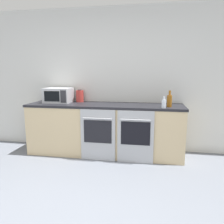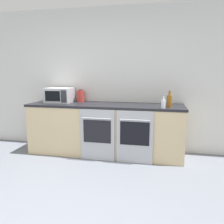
{
  "view_description": "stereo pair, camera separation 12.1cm",
  "coord_description": "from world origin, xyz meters",
  "px_view_note": "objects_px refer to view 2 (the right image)",
  "views": [
    {
      "loc": [
        0.78,
        -1.57,
        1.44
      ],
      "look_at": [
        0.13,
        2.12,
        0.76
      ],
      "focal_mm": 35.0,
      "sensor_mm": 36.0,
      "label": 1
    },
    {
      "loc": [
        0.9,
        -1.55,
        1.44
      ],
      "look_at": [
        0.13,
        2.12,
        0.76
      ],
      "focal_mm": 35.0,
      "sensor_mm": 36.0,
      "label": 2
    }
  ],
  "objects_px": {
    "microwave": "(59,95)",
    "bottle_clear": "(163,104)",
    "oven_right": "(135,137)",
    "bottle_amber": "(169,101)",
    "kettle": "(81,96)",
    "oven_left": "(97,135)"
  },
  "relations": [
    {
      "from": "oven_left",
      "to": "oven_right",
      "type": "distance_m",
      "value": 0.61
    },
    {
      "from": "microwave",
      "to": "bottle_amber",
      "type": "xyz_separation_m",
      "value": [
        1.97,
        -0.2,
        -0.03
      ]
    },
    {
      "from": "microwave",
      "to": "bottle_amber",
      "type": "height_order",
      "value": "microwave"
    },
    {
      "from": "oven_left",
      "to": "kettle",
      "type": "relative_size",
      "value": 3.73
    },
    {
      "from": "bottle_amber",
      "to": "bottle_clear",
      "type": "distance_m",
      "value": 0.16
    },
    {
      "from": "microwave",
      "to": "bottle_amber",
      "type": "bearing_deg",
      "value": -5.71
    },
    {
      "from": "kettle",
      "to": "oven_left",
      "type": "bearing_deg",
      "value": -49.8
    },
    {
      "from": "kettle",
      "to": "bottle_clear",
      "type": "bearing_deg",
      "value": -17.25
    },
    {
      "from": "oven_left",
      "to": "bottle_clear",
      "type": "height_order",
      "value": "bottle_clear"
    },
    {
      "from": "microwave",
      "to": "bottle_clear",
      "type": "height_order",
      "value": "microwave"
    },
    {
      "from": "bottle_clear",
      "to": "kettle",
      "type": "height_order",
      "value": "kettle"
    },
    {
      "from": "oven_right",
      "to": "bottle_clear",
      "type": "distance_m",
      "value": 0.69
    },
    {
      "from": "oven_right",
      "to": "bottle_clear",
      "type": "height_order",
      "value": "bottle_clear"
    },
    {
      "from": "oven_left",
      "to": "microwave",
      "type": "distance_m",
      "value": 1.11
    },
    {
      "from": "microwave",
      "to": "bottle_clear",
      "type": "bearing_deg",
      "value": -9.76
    },
    {
      "from": "bottle_clear",
      "to": "oven_left",
      "type": "bearing_deg",
      "value": -174.67
    },
    {
      "from": "microwave",
      "to": "bottle_clear",
      "type": "distance_m",
      "value": 1.9
    },
    {
      "from": "oven_right",
      "to": "bottle_clear",
      "type": "relative_size",
      "value": 4.75
    },
    {
      "from": "bottle_amber",
      "to": "kettle",
      "type": "relative_size",
      "value": 1.15
    },
    {
      "from": "bottle_amber",
      "to": "bottle_clear",
      "type": "xyz_separation_m",
      "value": [
        -0.09,
        -0.13,
        -0.03
      ]
    },
    {
      "from": "microwave",
      "to": "kettle",
      "type": "bearing_deg",
      "value": 22.37
    },
    {
      "from": "bottle_amber",
      "to": "bottle_clear",
      "type": "bearing_deg",
      "value": -126.7
    }
  ]
}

